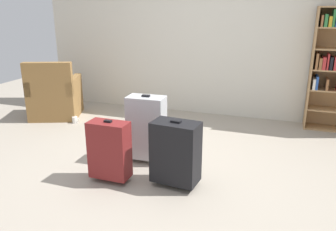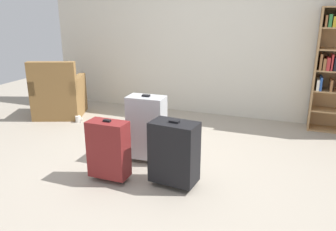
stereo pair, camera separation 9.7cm
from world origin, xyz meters
name	(u,v)px [view 1 (the left image)]	position (x,y,z in m)	size (l,w,h in m)	color
ground_plane	(165,168)	(0.00, 0.00, 0.00)	(9.91, 9.91, 0.00)	#9E9384
back_wall	(212,32)	(0.00, 2.17, 1.30)	(5.66, 0.10, 2.60)	beige
armchair	(55,97)	(-2.23, 1.16, 0.32)	(0.91, 0.91, 0.90)	olive
mug	(75,120)	(-1.78, 0.99, 0.05)	(0.12, 0.08, 0.10)	white
suitcase_silver	(147,128)	(-0.26, 0.12, 0.40)	(0.41, 0.24, 0.77)	#B7BABF
suitcase_black	(176,152)	(0.21, -0.30, 0.35)	(0.46, 0.30, 0.66)	black
suitcase_dark_red	(110,150)	(-0.42, -0.43, 0.33)	(0.39, 0.20, 0.64)	maroon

